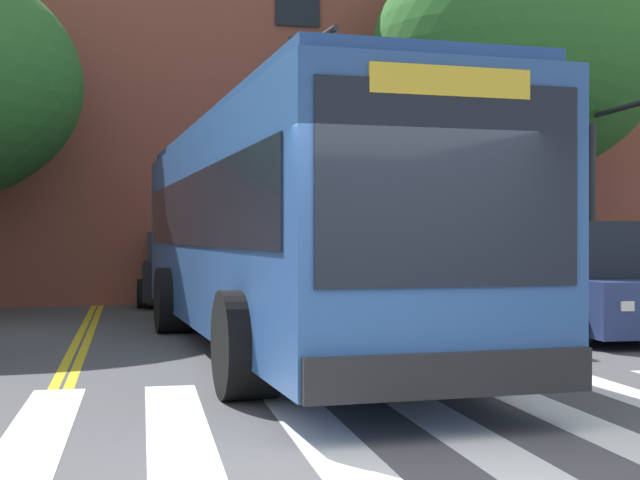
{
  "coord_description": "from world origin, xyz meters",
  "views": [
    {
      "loc": [
        -2.04,
        -5.57,
        1.65
      ],
      "look_at": [
        0.47,
        6.08,
        1.59
      ],
      "focal_mm": 50.0,
      "sensor_mm": 36.0,
      "label": 1
    }
  ],
  "objects_px": {
    "city_bus": "(279,227)",
    "car_black_behind_bus": "(183,270)",
    "traffic_light_near_corner": "(621,165)",
    "traffic_light_overhead": "(308,124)",
    "car_navy_far_lane": "(595,285)",
    "street_tree_curbside_large": "(515,58)"
  },
  "relations": [
    {
      "from": "car_black_behind_bus",
      "to": "traffic_light_near_corner",
      "type": "xyz_separation_m",
      "value": [
        8.0,
        -6.35,
        2.21
      ]
    },
    {
      "from": "traffic_light_overhead",
      "to": "street_tree_curbside_large",
      "type": "relative_size",
      "value": 0.65
    },
    {
      "from": "car_navy_far_lane",
      "to": "traffic_light_near_corner",
      "type": "height_order",
      "value": "traffic_light_near_corner"
    },
    {
      "from": "traffic_light_overhead",
      "to": "street_tree_curbside_large",
      "type": "height_order",
      "value": "street_tree_curbside_large"
    },
    {
      "from": "city_bus",
      "to": "car_black_behind_bus",
      "type": "bearing_deg",
      "value": 95.04
    },
    {
      "from": "city_bus",
      "to": "car_black_behind_bus",
      "type": "height_order",
      "value": "city_bus"
    },
    {
      "from": "traffic_light_near_corner",
      "to": "traffic_light_overhead",
      "type": "height_order",
      "value": "traffic_light_overhead"
    },
    {
      "from": "car_navy_far_lane",
      "to": "traffic_light_overhead",
      "type": "relative_size",
      "value": 0.7
    },
    {
      "from": "traffic_light_near_corner",
      "to": "traffic_light_overhead",
      "type": "distance_m",
      "value": 6.11
    },
    {
      "from": "traffic_light_near_corner",
      "to": "street_tree_curbside_large",
      "type": "height_order",
      "value": "street_tree_curbside_large"
    },
    {
      "from": "traffic_light_overhead",
      "to": "street_tree_curbside_large",
      "type": "bearing_deg",
      "value": 27.92
    },
    {
      "from": "car_navy_far_lane",
      "to": "traffic_light_overhead",
      "type": "xyz_separation_m",
      "value": [
        -4.11,
        3.14,
        2.87
      ]
    },
    {
      "from": "traffic_light_near_corner",
      "to": "car_black_behind_bus",
      "type": "bearing_deg",
      "value": 141.57
    },
    {
      "from": "city_bus",
      "to": "car_black_behind_bus",
      "type": "relative_size",
      "value": 2.63
    },
    {
      "from": "city_bus",
      "to": "car_navy_far_lane",
      "type": "xyz_separation_m",
      "value": [
        5.27,
        0.53,
        -0.91
      ]
    },
    {
      "from": "car_navy_far_lane",
      "to": "traffic_light_near_corner",
      "type": "distance_m",
      "value": 3.76
    },
    {
      "from": "traffic_light_overhead",
      "to": "car_black_behind_bus",
      "type": "bearing_deg",
      "value": 109.38
    },
    {
      "from": "city_bus",
      "to": "traffic_light_near_corner",
      "type": "distance_m",
      "value": 7.86
    },
    {
      "from": "car_navy_far_lane",
      "to": "street_tree_curbside_large",
      "type": "distance_m",
      "value": 7.88
    },
    {
      "from": "car_black_behind_bus",
      "to": "traffic_light_near_corner",
      "type": "relative_size",
      "value": 1.01
    },
    {
      "from": "traffic_light_near_corner",
      "to": "car_navy_far_lane",
      "type": "bearing_deg",
      "value": -128.42
    },
    {
      "from": "car_navy_far_lane",
      "to": "car_black_behind_bus",
      "type": "xyz_separation_m",
      "value": [
        -6.09,
        8.76,
        -0.06
      ]
    }
  ]
}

